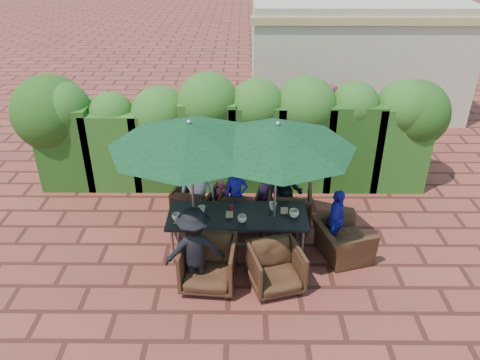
{
  "coord_description": "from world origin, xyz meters",
  "views": [
    {
      "loc": [
        0.22,
        -6.79,
        5.07
      ],
      "look_at": [
        0.17,
        0.4,
        1.11
      ],
      "focal_mm": 35.0,
      "sensor_mm": 36.0,
      "label": 1
    }
  ],
  "objects_px": {
    "chair_far_left": "(195,201)",
    "chair_far_mid": "(240,204)",
    "chair_near_right": "(276,266)",
    "chair_end_right": "(343,235)",
    "umbrella_left": "(190,135)",
    "chair_near_left": "(208,262)",
    "dining_table": "(238,218)",
    "umbrella_right": "(277,136)",
    "chair_far_right": "(289,205)"
  },
  "relations": [
    {
      "from": "chair_far_mid",
      "to": "chair_far_right",
      "type": "distance_m",
      "value": 0.93
    },
    {
      "from": "umbrella_left",
      "to": "chair_far_left",
      "type": "distance_m",
      "value": 2.11
    },
    {
      "from": "chair_near_left",
      "to": "chair_near_right",
      "type": "height_order",
      "value": "chair_near_left"
    },
    {
      "from": "chair_far_mid",
      "to": "dining_table",
      "type": "bearing_deg",
      "value": 100.01
    },
    {
      "from": "chair_far_mid",
      "to": "chair_near_left",
      "type": "xyz_separation_m",
      "value": [
        -0.49,
        -1.81,
        0.06
      ]
    },
    {
      "from": "umbrella_left",
      "to": "chair_end_right",
      "type": "xyz_separation_m",
      "value": [
        2.53,
        -0.11,
        -1.8
      ]
    },
    {
      "from": "umbrella_left",
      "to": "chair_near_right",
      "type": "distance_m",
      "value": 2.44
    },
    {
      "from": "chair_end_right",
      "to": "chair_far_mid",
      "type": "bearing_deg",
      "value": 42.64
    },
    {
      "from": "umbrella_left",
      "to": "chair_far_left",
      "type": "bearing_deg",
      "value": 95.01
    },
    {
      "from": "chair_far_mid",
      "to": "chair_far_right",
      "type": "xyz_separation_m",
      "value": [
        0.93,
        -0.1,
        0.05
      ]
    },
    {
      "from": "umbrella_right",
      "to": "chair_far_right",
      "type": "distance_m",
      "value": 2.04
    },
    {
      "from": "chair_near_right",
      "to": "chair_end_right",
      "type": "xyz_separation_m",
      "value": [
        1.19,
        0.81,
        0.02
      ]
    },
    {
      "from": "chair_far_left",
      "to": "chair_far_right",
      "type": "bearing_deg",
      "value": -169.48
    },
    {
      "from": "chair_far_mid",
      "to": "umbrella_right",
      "type": "bearing_deg",
      "value": 132.5
    },
    {
      "from": "chair_far_left",
      "to": "chair_far_mid",
      "type": "xyz_separation_m",
      "value": [
        0.87,
        -0.09,
        -0.01
      ]
    },
    {
      "from": "umbrella_left",
      "to": "chair_end_right",
      "type": "height_order",
      "value": "umbrella_left"
    },
    {
      "from": "chair_near_left",
      "to": "chair_end_right",
      "type": "xyz_separation_m",
      "value": [
        2.24,
        0.76,
        -0.02
      ]
    },
    {
      "from": "umbrella_right",
      "to": "chair_far_right",
      "type": "xyz_separation_m",
      "value": [
        0.35,
        0.9,
        -1.8
      ]
    },
    {
      "from": "umbrella_left",
      "to": "chair_near_left",
      "type": "height_order",
      "value": "umbrella_left"
    },
    {
      "from": "chair_near_right",
      "to": "chair_end_right",
      "type": "bearing_deg",
      "value": 18.67
    },
    {
      "from": "umbrella_right",
      "to": "chair_far_mid",
      "type": "distance_m",
      "value": 2.17
    },
    {
      "from": "umbrella_right",
      "to": "chair_end_right",
      "type": "distance_m",
      "value": 2.15
    },
    {
      "from": "chair_near_left",
      "to": "chair_end_right",
      "type": "height_order",
      "value": "chair_near_left"
    },
    {
      "from": "dining_table",
      "to": "umbrella_left",
      "type": "bearing_deg",
      "value": 179.86
    },
    {
      "from": "umbrella_right",
      "to": "chair_far_mid",
      "type": "height_order",
      "value": "umbrella_right"
    },
    {
      "from": "chair_near_left",
      "to": "chair_end_right",
      "type": "bearing_deg",
      "value": 23.71
    },
    {
      "from": "umbrella_left",
      "to": "chair_far_left",
      "type": "relative_size",
      "value": 3.4
    },
    {
      "from": "dining_table",
      "to": "umbrella_left",
      "type": "xyz_separation_m",
      "value": [
        -0.74,
        0.0,
        1.54
      ]
    },
    {
      "from": "umbrella_left",
      "to": "umbrella_right",
      "type": "height_order",
      "value": "same"
    },
    {
      "from": "chair_far_right",
      "to": "chair_near_left",
      "type": "xyz_separation_m",
      "value": [
        -1.41,
        -1.72,
        0.02
      ]
    },
    {
      "from": "chair_far_right",
      "to": "chair_near_left",
      "type": "bearing_deg",
      "value": 56.68
    },
    {
      "from": "chair_near_right",
      "to": "chair_end_right",
      "type": "height_order",
      "value": "chair_end_right"
    },
    {
      "from": "dining_table",
      "to": "chair_far_right",
      "type": "relative_size",
      "value": 2.87
    },
    {
      "from": "chair_far_left",
      "to": "chair_far_mid",
      "type": "distance_m",
      "value": 0.87
    },
    {
      "from": "chair_far_mid",
      "to": "chair_end_right",
      "type": "bearing_deg",
      "value": 161.53
    },
    {
      "from": "chair_near_right",
      "to": "umbrella_right",
      "type": "bearing_deg",
      "value": 73.83
    },
    {
      "from": "chair_near_left",
      "to": "chair_near_right",
      "type": "xyz_separation_m",
      "value": [
        1.05,
        -0.05,
        -0.03
      ]
    },
    {
      "from": "chair_far_mid",
      "to": "chair_end_right",
      "type": "distance_m",
      "value": 2.05
    },
    {
      "from": "chair_end_right",
      "to": "chair_near_left",
      "type": "bearing_deg",
      "value": 92.34
    },
    {
      "from": "chair_far_mid",
      "to": "chair_near_right",
      "type": "relative_size",
      "value": 0.92
    },
    {
      "from": "dining_table",
      "to": "umbrella_right",
      "type": "height_order",
      "value": "umbrella_right"
    },
    {
      "from": "umbrella_left",
      "to": "chair_near_right",
      "type": "bearing_deg",
      "value": -34.32
    },
    {
      "from": "umbrella_right",
      "to": "chair_near_left",
      "type": "height_order",
      "value": "umbrella_right"
    },
    {
      "from": "chair_near_left",
      "to": "chair_end_right",
      "type": "distance_m",
      "value": 2.37
    },
    {
      "from": "umbrella_left",
      "to": "chair_far_left",
      "type": "xyz_separation_m",
      "value": [
        -0.09,
        1.04,
        -1.83
      ]
    },
    {
      "from": "umbrella_left",
      "to": "chair_near_left",
      "type": "relative_size",
      "value": 3.0
    },
    {
      "from": "chair_far_right",
      "to": "chair_near_right",
      "type": "height_order",
      "value": "chair_far_right"
    },
    {
      "from": "chair_far_left",
      "to": "chair_near_right",
      "type": "height_order",
      "value": "chair_near_right"
    },
    {
      "from": "dining_table",
      "to": "chair_far_mid",
      "type": "height_order",
      "value": "dining_table"
    },
    {
      "from": "chair_near_left",
      "to": "umbrella_right",
      "type": "bearing_deg",
      "value": 42.62
    }
  ]
}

